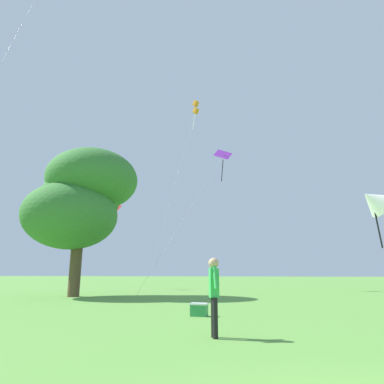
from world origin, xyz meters
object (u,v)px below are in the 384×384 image
object	(u,v)px
kite_orange_box	(196,108)
kite_purple_streamer	(221,161)
kite_white_distant	(373,200)
tree_left_oak	(81,198)
kite_red_high	(112,211)
person_foreground_watcher	(214,289)
picnic_cooler	(199,309)

from	to	relation	value
kite_orange_box	kite_purple_streamer	distance (m)	14.31
kite_white_distant	tree_left_oak	xyz separation A→B (m)	(-19.35, -6.55, 0.07)
kite_purple_streamer	tree_left_oak	world-z (taller)	kite_purple_streamer
kite_orange_box	kite_red_high	bearing A→B (deg)	-120.80
kite_purple_streamer	kite_white_distant	distance (m)	14.83
kite_orange_box	person_foreground_watcher	bearing A→B (deg)	-72.38
kite_purple_streamer	tree_left_oak	xyz separation A→B (m)	(-7.19, -12.48, -6.01)
kite_orange_box	kite_white_distant	size ratio (longest dim) A/B	3.16
kite_white_distant	person_foreground_watcher	size ratio (longest dim) A/B	4.26
kite_red_high	picnic_cooler	bearing A→B (deg)	-51.13
tree_left_oak	picnic_cooler	world-z (taller)	tree_left_oak
kite_red_high	kite_white_distant	world-z (taller)	kite_red_high
kite_purple_streamer	person_foreground_watcher	distance (m)	27.00
person_foreground_watcher	tree_left_oak	bearing A→B (deg)	136.82
kite_white_distant	tree_left_oak	size ratio (longest dim) A/B	0.77
kite_purple_streamer	tree_left_oak	bearing A→B (deg)	-119.95
picnic_cooler	person_foreground_watcher	bearing A→B (deg)	-68.69
kite_red_high	tree_left_oak	distance (m)	11.32
kite_purple_streamer	picnic_cooler	size ratio (longest dim) A/B	23.48
kite_red_high	tree_left_oak	size ratio (longest dim) A/B	0.86
tree_left_oak	kite_white_distant	bearing A→B (deg)	18.71
picnic_cooler	kite_white_distant	bearing A→B (deg)	58.58
kite_orange_box	kite_white_distant	bearing A→B (deg)	-38.97
kite_white_distant	kite_red_high	bearing A→B (deg)	170.25
kite_white_distant	person_foreground_watcher	bearing A→B (deg)	-111.65
person_foreground_watcher	kite_purple_streamer	bearing A→B (deg)	101.81
tree_left_oak	picnic_cooler	size ratio (longest dim) A/B	16.75
kite_orange_box	kite_purple_streamer	size ratio (longest dim) A/B	1.73
kite_red_high	picnic_cooler	world-z (taller)	kite_red_high
kite_white_distant	tree_left_oak	distance (m)	20.43
kite_red_high	picnic_cooler	xyz separation A→B (m)	(14.63, -18.15, -7.45)
tree_left_oak	kite_purple_streamer	bearing A→B (deg)	60.05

